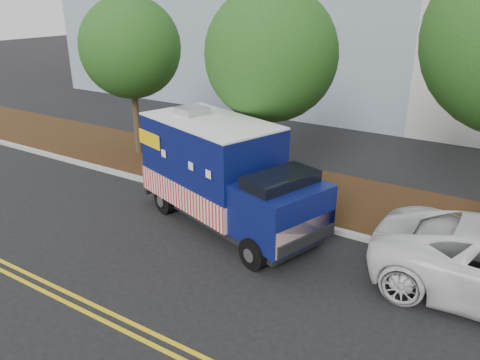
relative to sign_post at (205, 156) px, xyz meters
The scene contains 9 objects.
ground 3.16m from the sign_post, 43.85° to the right, with size 120.00×120.00×0.00m, color black.
curb 2.47m from the sign_post, 16.53° to the right, with size 120.00×0.18×0.15m, color #9E9E99.
mulch_strip 2.81m from the sign_post, 34.96° to the left, with size 120.00×4.00×0.15m, color #331B0E.
centerline_near 6.91m from the sign_post, 71.96° to the right, with size 120.00×0.10×0.01m, color gold.
centerline_far 7.15m from the sign_post, 72.59° to the right, with size 120.00×0.10×0.01m, color gold.
tree_a 5.61m from the sign_post, 162.06° to the left, with size 3.83×3.83×6.23m.
tree_b 3.91m from the sign_post, 25.01° to the left, with size 4.05×4.05×6.53m.
sign_post is the anchor object (origin of this frame).
food_truck 2.51m from the sign_post, 42.42° to the right, with size 6.33×3.88×3.15m.
Camera 1 is at (6.71, -9.81, 6.19)m, focal length 35.00 mm.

